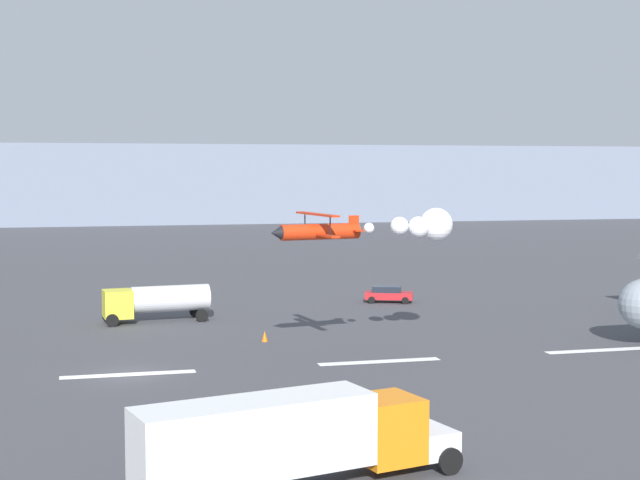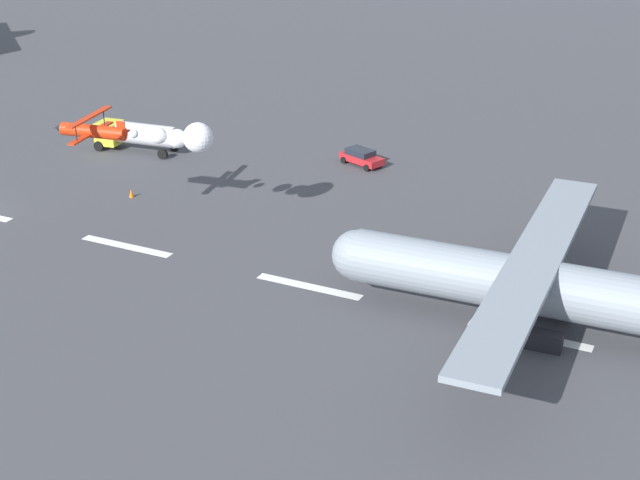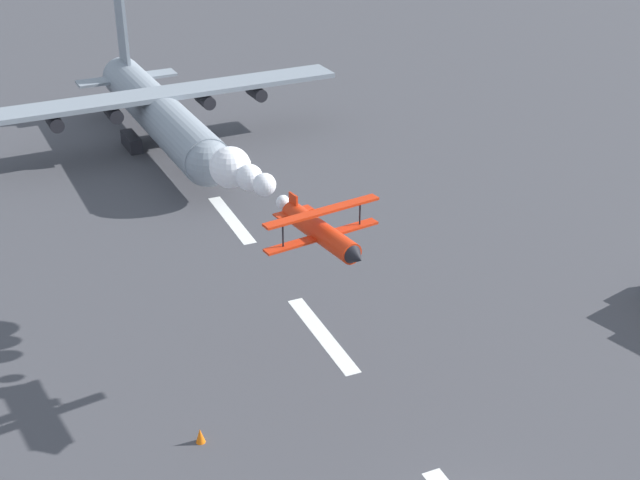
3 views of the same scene
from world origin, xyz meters
TOP-DOWN VIEW (x-y plane):
  - runway_stripe_5 at (15.72, 0.00)m, footprint 8.00×0.90m
  - runway_stripe_6 at (31.44, 0.00)m, footprint 8.00×0.90m
  - runway_stripe_7 at (47.16, 0.00)m, footprint 8.00×0.90m
  - cargo_transport_plane at (45.87, 0.89)m, footprint 25.58×30.85m
  - stunt_biplane_red at (17.65, 2.58)m, footprint 12.99×6.02m
  - fuel_tanker_truck at (2.84, 19.13)m, footprint 8.61×3.54m
  - airport_staff_sedan at (24.45, 25.11)m, footprint 4.72×3.24m
  - traffic_cone_far at (9.87, 8.65)m, footprint 0.44×0.44m

SIDE VIEW (x-z plane):
  - runway_stripe_5 at x=15.72m, z-range 0.00..0.01m
  - runway_stripe_6 at x=31.44m, z-range 0.00..0.01m
  - runway_stripe_7 at x=47.16m, z-range 0.00..0.01m
  - traffic_cone_far at x=9.87m, z-range 0.00..0.75m
  - airport_staff_sedan at x=24.45m, z-range 0.05..1.57m
  - fuel_tanker_truck at x=2.84m, z-range 0.29..3.19m
  - cargo_transport_plane at x=45.87m, z-range -2.21..8.60m
  - stunt_biplane_red at x=17.65m, z-range 7.32..9.58m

